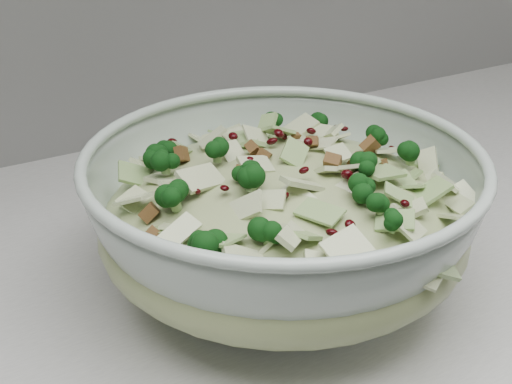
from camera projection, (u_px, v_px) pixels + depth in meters
mixing_bowl at (282, 221)px, 0.58m from camera, size 0.42×0.42×0.13m
salad at (283, 198)px, 0.57m from camera, size 0.41×0.41×0.13m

